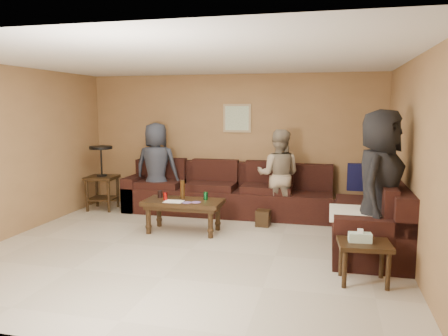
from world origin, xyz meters
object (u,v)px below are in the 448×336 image
object	(u,v)px
sectional_sofa	(267,205)
side_table_right	(364,248)
coffee_table	(183,205)
person_left	(157,168)
person_middle	(278,175)
waste_bin	(263,218)
end_table_left	(102,177)
person_right	(379,186)

from	to	relation	value
sectional_sofa	side_table_right	world-z (taller)	sectional_sofa
coffee_table	person_left	xyz separation A→B (m)	(-0.90, 1.14, 0.40)
person_left	person_middle	world-z (taller)	person_left
side_table_right	coffee_table	bearing A→B (deg)	151.05
waste_bin	person_left	xyz separation A→B (m)	(-2.04, 0.52, 0.68)
end_table_left	waste_bin	distance (m)	3.17
waste_bin	person_left	world-z (taller)	person_left
side_table_right	sectional_sofa	bearing A→B (deg)	122.12
end_table_left	waste_bin	xyz separation A→B (m)	(3.10, -0.44, -0.49)
waste_bin	person_right	distance (m)	2.16
waste_bin	person_middle	distance (m)	0.81
sectional_sofa	end_table_left	bearing A→B (deg)	174.45
waste_bin	side_table_right	bearing A→B (deg)	-55.33
sectional_sofa	person_right	bearing A→B (deg)	-39.98
side_table_right	person_right	bearing A→B (deg)	75.56
sectional_sofa	waste_bin	bearing A→B (deg)	-107.56
coffee_table	waste_bin	xyz separation A→B (m)	(1.14, 0.62, -0.29)
waste_bin	person_right	size ratio (longest dim) A/B	0.14
person_middle	person_right	size ratio (longest dim) A/B	0.82
coffee_table	person_left	world-z (taller)	person_left
sectional_sofa	waste_bin	world-z (taller)	sectional_sofa
sectional_sofa	person_right	xyz separation A→B (m)	(1.57, -1.32, 0.61)
sectional_sofa	person_right	distance (m)	2.14
person_left	person_right	xyz separation A→B (m)	(3.65, -1.71, 0.12)
coffee_table	end_table_left	bearing A→B (deg)	151.56
coffee_table	side_table_right	xyz separation A→B (m)	(2.54, -1.40, -0.02)
person_right	sectional_sofa	bearing A→B (deg)	71.14
side_table_right	person_left	size ratio (longest dim) A/B	0.37
coffee_table	person_right	world-z (taller)	person_right
end_table_left	person_left	world-z (taller)	person_left
coffee_table	person_middle	size ratio (longest dim) A/B	0.78
coffee_table	sectional_sofa	bearing A→B (deg)	32.50
coffee_table	person_middle	bearing A→B (deg)	39.45
coffee_table	waste_bin	bearing A→B (deg)	28.44
waste_bin	person_left	bearing A→B (deg)	165.56
coffee_table	side_table_right	world-z (taller)	coffee_table
person_middle	person_right	bearing A→B (deg)	132.40
side_table_right	person_right	size ratio (longest dim) A/B	0.32
coffee_table	person_left	bearing A→B (deg)	128.14
end_table_left	person_left	size ratio (longest dim) A/B	0.73
side_table_right	person_left	xyz separation A→B (m)	(-3.43, 2.55, 0.42)
coffee_table	end_table_left	distance (m)	2.23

